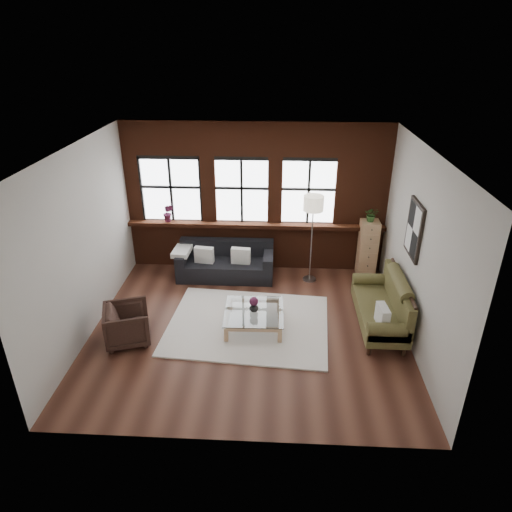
{
  "coord_description": "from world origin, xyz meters",
  "views": [
    {
      "loc": [
        0.49,
        -6.72,
        4.76
      ],
      "look_at": [
        0.1,
        0.6,
        1.15
      ],
      "focal_mm": 32.0,
      "sensor_mm": 36.0,
      "label": 1
    }
  ],
  "objects_px": {
    "vintage_settee": "(380,303)",
    "drawer_chest": "(368,249)",
    "dark_sofa": "(226,261)",
    "vase": "(254,307)",
    "floor_lamp": "(312,236)",
    "coffee_table": "(254,319)",
    "armchair": "(127,324)"
  },
  "relations": [
    {
      "from": "armchair",
      "to": "floor_lamp",
      "type": "relative_size",
      "value": 0.36
    },
    {
      "from": "dark_sofa",
      "to": "floor_lamp",
      "type": "height_order",
      "value": "floor_lamp"
    },
    {
      "from": "vintage_settee",
      "to": "coffee_table",
      "type": "bearing_deg",
      "value": -176.51
    },
    {
      "from": "dark_sofa",
      "to": "drawer_chest",
      "type": "relative_size",
      "value": 1.63
    },
    {
      "from": "armchair",
      "to": "coffee_table",
      "type": "xyz_separation_m",
      "value": [
        2.11,
        0.51,
        -0.17
      ]
    },
    {
      "from": "armchair",
      "to": "vintage_settee",
      "type": "bearing_deg",
      "value": -99.57
    },
    {
      "from": "drawer_chest",
      "to": "floor_lamp",
      "type": "xyz_separation_m",
      "value": [
        -1.22,
        -0.3,
        0.39
      ]
    },
    {
      "from": "coffee_table",
      "to": "armchair",
      "type": "bearing_deg",
      "value": -166.28
    },
    {
      "from": "coffee_table",
      "to": "vase",
      "type": "height_order",
      "value": "vase"
    },
    {
      "from": "coffee_table",
      "to": "vase",
      "type": "distance_m",
      "value": 0.26
    },
    {
      "from": "vintage_settee",
      "to": "drawer_chest",
      "type": "relative_size",
      "value": 1.49
    },
    {
      "from": "armchair",
      "to": "coffee_table",
      "type": "bearing_deg",
      "value": -94.41
    },
    {
      "from": "dark_sofa",
      "to": "coffee_table",
      "type": "relative_size",
      "value": 1.96
    },
    {
      "from": "dark_sofa",
      "to": "armchair",
      "type": "bearing_deg",
      "value": -120.49
    },
    {
      "from": "dark_sofa",
      "to": "drawer_chest",
      "type": "xyz_separation_m",
      "value": [
        3.02,
        0.26,
        0.25
      ]
    },
    {
      "from": "dark_sofa",
      "to": "coffee_table",
      "type": "height_order",
      "value": "dark_sofa"
    },
    {
      "from": "vintage_settee",
      "to": "drawer_chest",
      "type": "height_order",
      "value": "drawer_chest"
    },
    {
      "from": "vintage_settee",
      "to": "dark_sofa",
      "type": "bearing_deg",
      "value": 149.55
    },
    {
      "from": "dark_sofa",
      "to": "vintage_settee",
      "type": "height_order",
      "value": "vintage_settee"
    },
    {
      "from": "vase",
      "to": "drawer_chest",
      "type": "distance_m",
      "value": 3.13
    },
    {
      "from": "coffee_table",
      "to": "vase",
      "type": "relative_size",
      "value": 6.15
    },
    {
      "from": "vintage_settee",
      "to": "vase",
      "type": "distance_m",
      "value": 2.21
    },
    {
      "from": "dark_sofa",
      "to": "drawer_chest",
      "type": "height_order",
      "value": "drawer_chest"
    },
    {
      "from": "armchair",
      "to": "drawer_chest",
      "type": "relative_size",
      "value": 0.59
    },
    {
      "from": "vase",
      "to": "drawer_chest",
      "type": "height_order",
      "value": "drawer_chest"
    },
    {
      "from": "armchair",
      "to": "floor_lamp",
      "type": "distance_m",
      "value": 4.0
    },
    {
      "from": "vintage_settee",
      "to": "coffee_table",
      "type": "xyz_separation_m",
      "value": [
        -2.21,
        -0.13,
        -0.33
      ]
    },
    {
      "from": "drawer_chest",
      "to": "floor_lamp",
      "type": "relative_size",
      "value": 0.61
    },
    {
      "from": "vase",
      "to": "floor_lamp",
      "type": "distance_m",
      "value": 2.19
    },
    {
      "from": "vintage_settee",
      "to": "coffee_table",
      "type": "distance_m",
      "value": 2.24
    },
    {
      "from": "vintage_settee",
      "to": "armchair",
      "type": "relative_size",
      "value": 2.53
    },
    {
      "from": "coffee_table",
      "to": "floor_lamp",
      "type": "xyz_separation_m",
      "value": [
        1.08,
        1.81,
        0.85
      ]
    }
  ]
}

